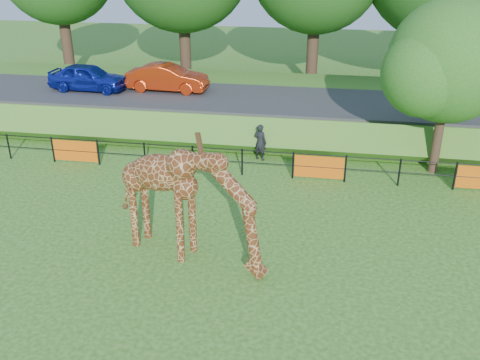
{
  "coord_description": "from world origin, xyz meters",
  "views": [
    {
      "loc": [
        3.18,
        -11.11,
        8.7
      ],
      "look_at": [
        0.73,
        3.22,
        2.0
      ],
      "focal_mm": 40.0,
      "sensor_mm": 36.0,
      "label": 1
    }
  ],
  "objects_px": {
    "visitor": "(260,142)",
    "tree_east": "(452,66)",
    "car_red": "(168,78)",
    "giraffe": "(190,204)",
    "car_blue": "(88,77)"
  },
  "relations": [
    {
      "from": "car_blue",
      "to": "giraffe",
      "type": "bearing_deg",
      "value": -142.61
    },
    {
      "from": "visitor",
      "to": "tree_east",
      "type": "bearing_deg",
      "value": -159.4
    },
    {
      "from": "giraffe",
      "to": "car_blue",
      "type": "relative_size",
      "value": 1.24
    },
    {
      "from": "giraffe",
      "to": "car_blue",
      "type": "xyz_separation_m",
      "value": [
        -8.45,
        12.11,
        0.34
      ]
    },
    {
      "from": "car_red",
      "to": "tree_east",
      "type": "distance_m",
      "value": 13.66
    },
    {
      "from": "car_blue",
      "to": "tree_east",
      "type": "bearing_deg",
      "value": -102.33
    },
    {
      "from": "car_blue",
      "to": "tree_east",
      "type": "height_order",
      "value": "tree_east"
    },
    {
      "from": "car_blue",
      "to": "car_red",
      "type": "relative_size",
      "value": 0.97
    },
    {
      "from": "giraffe",
      "to": "car_red",
      "type": "bearing_deg",
      "value": 129.02
    },
    {
      "from": "visitor",
      "to": "tree_east",
      "type": "relative_size",
      "value": 0.23
    },
    {
      "from": "giraffe",
      "to": "tree_east",
      "type": "distance_m",
      "value": 11.47
    },
    {
      "from": "car_blue",
      "to": "visitor",
      "type": "bearing_deg",
      "value": -112.08
    },
    {
      "from": "giraffe",
      "to": "car_red",
      "type": "distance_m",
      "value": 13.46
    },
    {
      "from": "giraffe",
      "to": "car_blue",
      "type": "bearing_deg",
      "value": 144.62
    },
    {
      "from": "car_red",
      "to": "giraffe",
      "type": "bearing_deg",
      "value": -158.38
    }
  ]
}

